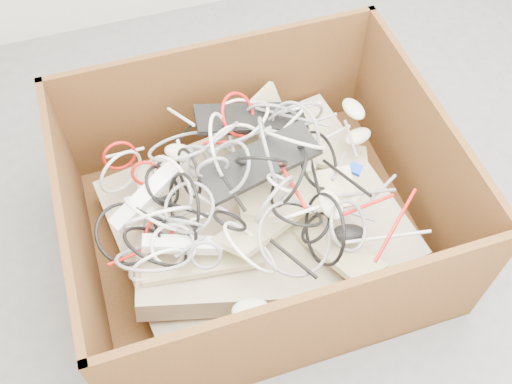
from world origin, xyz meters
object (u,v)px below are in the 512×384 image
object	(u,v)px
cardboard_box	(253,222)
power_strip_left	(146,195)
vga_plug	(355,169)
power_strip_right	(183,245)

from	to	relation	value
cardboard_box	power_strip_left	bearing A→B (deg)	169.66
cardboard_box	power_strip_left	distance (m)	0.43
vga_plug	power_strip_right	bearing A→B (deg)	-129.73
power_strip_left	vga_plug	size ratio (longest dim) A/B	6.50
power_strip_left	vga_plug	bearing A→B (deg)	-34.73
cardboard_box	power_strip_right	distance (m)	0.37
cardboard_box	vga_plug	world-z (taller)	cardboard_box
power_strip_right	vga_plug	bearing A→B (deg)	23.67
power_strip_left	power_strip_right	world-z (taller)	power_strip_left
power_strip_left	power_strip_right	size ratio (longest dim) A/B	1.13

